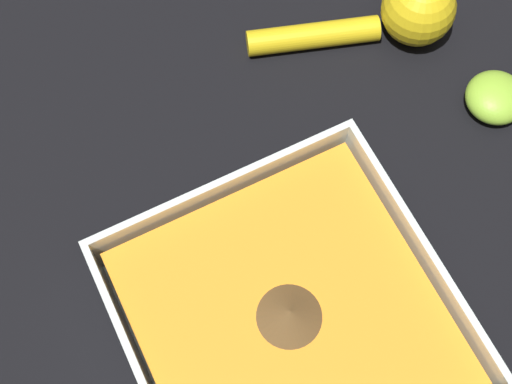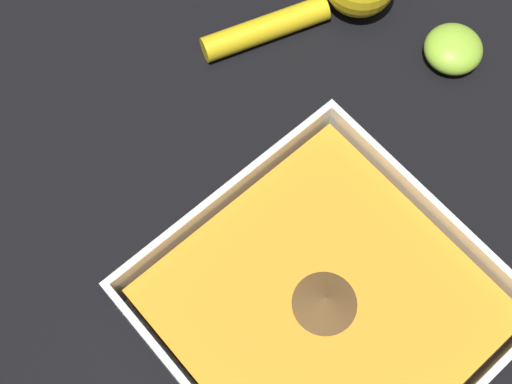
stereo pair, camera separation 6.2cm
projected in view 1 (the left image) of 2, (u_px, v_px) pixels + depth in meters
ground_plane at (284, 304)px, 0.61m from camera, size 4.00×4.00×0.00m
square_dish at (288, 323)px, 0.58m from camera, size 0.25×0.25×0.07m
lemon_squeezer at (399, 14)px, 0.69m from camera, size 0.20×0.10×0.07m
lemon_half at (496, 97)px, 0.67m from camera, size 0.06×0.06×0.03m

